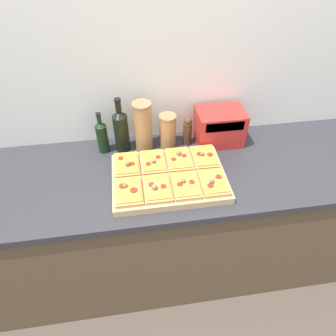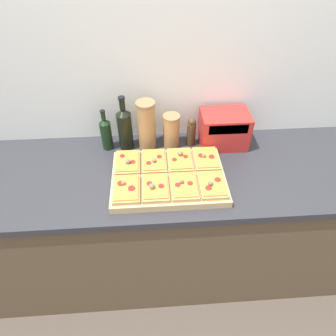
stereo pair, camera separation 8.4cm
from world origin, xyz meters
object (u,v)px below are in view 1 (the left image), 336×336
olive_oil_bottle (102,136)px  grain_jar_short (168,131)px  cutting_board (169,178)px  grain_jar_tall (143,126)px  wine_bottle (121,130)px  toaster_oven (219,127)px  pepper_mill (187,131)px

olive_oil_bottle → grain_jar_short: olive_oil_bottle is taller
cutting_board → grain_jar_tall: (-0.10, 0.29, 0.12)m
wine_bottle → toaster_oven: bearing=-0.9°
olive_oil_bottle → wine_bottle: bearing=-0.0°
wine_bottle → grain_jar_short: wine_bottle is taller
grain_jar_tall → grain_jar_short: (0.14, 0.00, -0.04)m
grain_jar_tall → grain_jar_short: size_ratio=1.44×
olive_oil_bottle → pepper_mill: (0.47, -0.00, -0.02)m
olive_oil_bottle → grain_jar_tall: 0.23m
pepper_mill → grain_jar_short: bearing=180.0°
cutting_board → grain_jar_tall: size_ratio=1.98×
grain_jar_short → olive_oil_bottle: bearing=180.0°
cutting_board → grain_jar_tall: 0.33m
pepper_mill → toaster_oven: (0.18, -0.01, 0.02)m
olive_oil_bottle → grain_jar_tall: bearing=-0.0°
olive_oil_bottle → wine_bottle: (0.11, -0.00, 0.03)m
cutting_board → wine_bottle: wine_bottle is taller
grain_jar_tall → olive_oil_bottle: bearing=180.0°
grain_jar_short → toaster_oven: bearing=-1.6°
olive_oil_bottle → cutting_board: bearing=-42.0°
olive_oil_bottle → wine_bottle: size_ratio=0.77×
grain_jar_tall → pepper_mill: 0.25m
olive_oil_bottle → grain_jar_short: (0.36, -0.00, -0.00)m
cutting_board → toaster_oven: toaster_oven is taller
toaster_oven → olive_oil_bottle: bearing=179.3°
pepper_mill → toaster_oven: size_ratio=0.60×
cutting_board → wine_bottle: bearing=126.8°
grain_jar_tall → toaster_oven: 0.43m
olive_oil_bottle → grain_jar_short: size_ratio=1.24×
pepper_mill → toaster_oven: bearing=-2.6°
cutting_board → pepper_mill: 0.33m
toaster_oven → grain_jar_tall: bearing=178.9°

